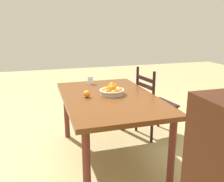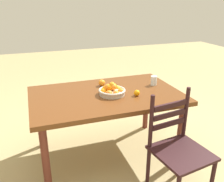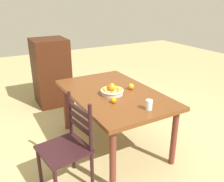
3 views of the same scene
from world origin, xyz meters
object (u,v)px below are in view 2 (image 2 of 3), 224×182
chair_near_window (178,149)px  fruit_bowl (112,91)px  orange_loose_0 (137,93)px  orange_loose_1 (102,83)px  dining_table (106,101)px  drinking_glass (154,81)px

chair_near_window → fruit_bowl: size_ratio=3.37×
orange_loose_0 → orange_loose_1: size_ratio=0.83×
dining_table → orange_loose_0: size_ratio=25.40×
dining_table → orange_loose_1: bearing=-96.3°
dining_table → chair_near_window: (-0.41, 0.75, -0.21)m
orange_loose_1 → drinking_glass: (-0.57, 0.16, 0.02)m
fruit_bowl → drinking_glass: size_ratio=2.65×
dining_table → drinking_glass: 0.62m
dining_table → chair_near_window: bearing=118.8°
dining_table → drinking_glass: (-0.60, -0.08, 0.13)m
chair_near_window → drinking_glass: size_ratio=8.93×
dining_table → orange_loose_1: size_ratio=20.99×
orange_loose_1 → chair_near_window: bearing=111.3°
orange_loose_0 → drinking_glass: (-0.32, -0.24, 0.02)m
fruit_bowl → drinking_glass: 0.57m
orange_loose_0 → drinking_glass: bearing=-143.4°
chair_near_window → fruit_bowl: (0.37, -0.70, 0.33)m
dining_table → orange_loose_0: (-0.28, 0.16, 0.11)m
fruit_bowl → orange_loose_1: size_ratio=3.77×
chair_near_window → orange_loose_0: 0.68m
orange_loose_1 → dining_table: bearing=83.7°
dining_table → orange_loose_0: orange_loose_0 is taller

